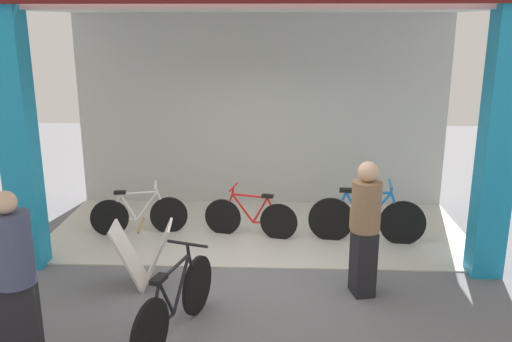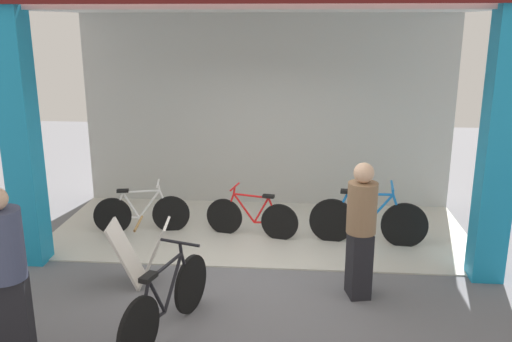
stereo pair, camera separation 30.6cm
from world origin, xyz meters
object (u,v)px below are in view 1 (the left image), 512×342
object	(u,v)px
sandwich_board_sign	(143,255)
bicycle_inside_1	(251,217)
bicycle_inside_0	(139,215)
pedestrian_0	(15,281)
pedestrian_3	(365,227)
bicycle_inside_2	(366,219)
bicycle_parked_0	(175,304)

from	to	relation	value
sandwich_board_sign	bicycle_inside_1	bearing A→B (deg)	52.12
bicycle_inside_0	sandwich_board_sign	world-z (taller)	bicycle_inside_0
bicycle_inside_0	sandwich_board_sign	size ratio (longest dim) A/B	1.79
pedestrian_0	pedestrian_3	bearing A→B (deg)	26.54
bicycle_inside_2	sandwich_board_sign	bearing A→B (deg)	-153.69
bicycle_parked_0	bicycle_inside_1	bearing A→B (deg)	76.92
bicycle_parked_0	bicycle_inside_0	bearing A→B (deg)	111.21
bicycle_parked_0	pedestrian_0	bearing A→B (deg)	-153.62
bicycle_inside_1	sandwich_board_sign	xyz separation A→B (m)	(-1.24, -1.59, 0.08)
bicycle_inside_2	sandwich_board_sign	size ratio (longest dim) A/B	2.10
bicycle_inside_1	bicycle_parked_0	xyz separation A→B (m)	(-0.63, -2.72, 0.05)
bicycle_inside_1	bicycle_inside_2	bearing A→B (deg)	-4.83
bicycle_parked_0	pedestrian_0	xyz separation A→B (m)	(-1.30, -0.64, 0.56)
pedestrian_0	bicycle_parked_0	bearing A→B (deg)	26.38
sandwich_board_sign	pedestrian_3	bearing A→B (deg)	-2.11
bicycle_inside_2	pedestrian_0	world-z (taller)	pedestrian_0
pedestrian_3	bicycle_inside_1	bearing A→B (deg)	129.98
bicycle_inside_1	sandwich_board_sign	distance (m)	2.02
bicycle_inside_1	pedestrian_3	distance (m)	2.27
bicycle_inside_0	bicycle_inside_2	world-z (taller)	bicycle_inside_2
bicycle_inside_1	bicycle_parked_0	distance (m)	2.79
bicycle_inside_0	bicycle_inside_1	xyz separation A→B (m)	(1.70, -0.04, -0.01)
bicycle_inside_2	pedestrian_0	xyz separation A→B (m)	(-3.62, -3.22, 0.55)
bicycle_inside_0	sandwich_board_sign	xyz separation A→B (m)	(0.46, -1.63, 0.08)
bicycle_inside_1	bicycle_parked_0	world-z (taller)	bicycle_parked_0
bicycle_inside_0	bicycle_inside_1	distance (m)	1.70
bicycle_inside_0	pedestrian_0	size ratio (longest dim) A/B	0.81
bicycle_parked_0	pedestrian_0	size ratio (longest dim) A/B	0.92
bicycle_inside_0	bicycle_parked_0	bearing A→B (deg)	-68.79
pedestrian_3	bicycle_inside_2	bearing A→B (deg)	79.93
bicycle_inside_0	bicycle_parked_0	size ratio (longest dim) A/B	0.89
sandwich_board_sign	pedestrian_0	xyz separation A→B (m)	(-0.69, -1.77, 0.53)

